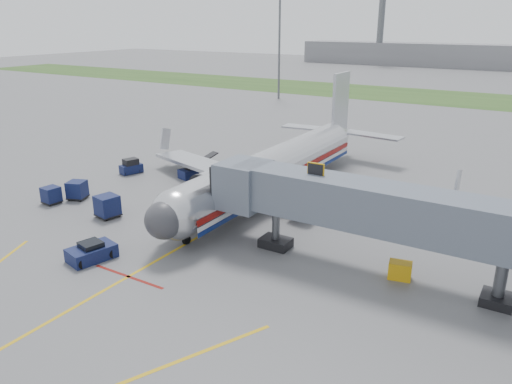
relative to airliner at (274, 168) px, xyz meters
The scene contains 16 objects.
ground 15.48m from the airliner, 90.01° to the right, with size 400.00×400.00×0.00m, color #565659.
grass_strip 74.80m from the airliner, 90.00° to the left, with size 300.00×25.00×0.01m, color #2D4C1E.
apron_markings 22.80m from the airliner, 90.01° to the right, with size 21.52×50.00×0.01m.
airliner is the anchor object (origin of this frame).
jet_bridge 16.54m from the airliner, 38.56° to the right, with size 25.30×4.00×6.90m.
light_mast_left 62.96m from the airliner, 118.72° to the left, with size 2.00×0.44×20.40m.
distant_terminal 155.08m from the airliner, 93.70° to the left, with size 120.00×14.00×8.00m, color slate.
control_tower 155.70m from the airliner, 104.96° to the left, with size 4.00×4.00×30.00m.
pushback_tug 19.29m from the airliner, 102.05° to the right, with size 2.63×3.53×1.32m.
baggage_tug 17.01m from the airliner, behind, with size 1.89×2.61×1.64m.
baggage_cart_a 15.60m from the airliner, 126.13° to the right, with size 2.08×2.08×1.89m.
baggage_cart_b 20.69m from the airliner, 141.38° to the right, with size 1.56×1.56×1.55m.
baggage_cart_c 18.60m from the airliner, 144.28° to the right, with size 2.05×2.05×1.72m.
belt_loader 10.24m from the airliner, behind, with size 2.54×4.79×2.26m.
ground_power_cart 18.40m from the airliner, 33.79° to the right, with size 1.61×1.24×1.16m.
ramp_worker 6.96m from the airliner, 155.38° to the right, with size 0.60×0.39×1.64m, color #8AD418.
Camera 1 is at (22.36, -24.37, 15.90)m, focal length 35.00 mm.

